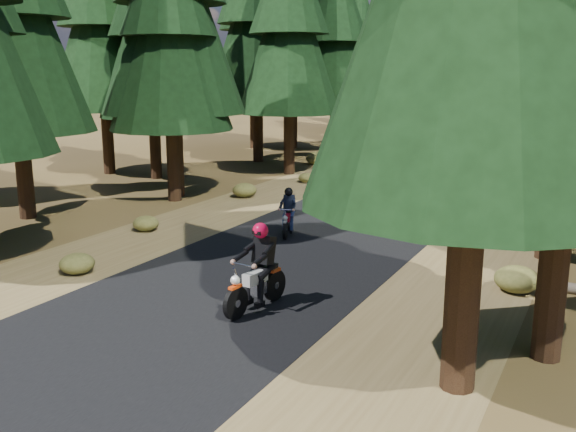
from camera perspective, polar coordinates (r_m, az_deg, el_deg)
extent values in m
plane|color=#453518|center=(15.81, -2.51, -4.97)|extent=(120.00, 120.00, 0.00)
cube|color=black|center=(20.13, 4.58, -1.07)|extent=(6.00, 100.00, 0.01)
cube|color=brown|center=(22.27, -6.39, 0.24)|extent=(3.20, 100.00, 0.01)
cube|color=brown|center=(18.90, 17.55, -2.57)|extent=(3.20, 100.00, 0.01)
cylinder|color=black|center=(9.71, 15.74, 1.00)|extent=(0.53, 0.53, 5.85)
cylinder|color=black|center=(11.36, 22.95, 0.23)|extent=(0.50, 0.50, 5.11)
cylinder|color=black|center=(22.74, -22.68, 6.90)|extent=(0.53, 0.53, 5.73)
cone|color=black|center=(22.71, -23.49, 15.91)|extent=(4.87, 4.87, 7.17)
cylinder|color=black|center=(24.34, -10.26, 7.55)|extent=(0.51, 0.51, 5.34)
cone|color=black|center=(24.27, -10.58, 15.43)|extent=(4.54, 4.54, 6.68)
cylinder|color=black|center=(17.77, 22.36, 3.55)|extent=(0.48, 0.48, 4.52)
cone|color=black|center=(17.58, 23.16, 12.66)|extent=(3.84, 3.84, 5.65)
cylinder|color=black|center=(25.19, -10.02, 8.97)|extent=(0.56, 0.56, 6.43)
cone|color=black|center=(25.25, -10.39, 18.10)|extent=(5.46, 5.46, 8.03)
cylinder|color=black|center=(29.66, -11.83, 8.62)|extent=(0.52, 0.52, 5.56)
cone|color=black|center=(29.63, -12.15, 15.33)|extent=(4.73, 4.73, 6.95)
cylinder|color=black|center=(30.36, 0.10, 9.13)|extent=(0.53, 0.53, 5.72)
cone|color=black|center=(30.34, 0.11, 15.88)|extent=(4.86, 4.86, 7.15)
cylinder|color=black|center=(34.57, -2.71, 10.11)|extent=(0.55, 0.55, 6.37)
cone|color=black|center=(34.60, -2.79, 16.70)|extent=(5.41, 5.41, 7.96)
cylinder|color=black|center=(36.84, 4.16, 9.69)|extent=(0.53, 0.53, 5.64)
cone|color=black|center=(36.81, 4.25, 15.17)|extent=(4.79, 4.79, 7.05)
cylinder|color=black|center=(40.71, 0.48, 9.89)|extent=(0.52, 0.52, 5.45)
cone|color=black|center=(40.67, 0.49, 14.68)|extent=(4.63, 4.63, 6.81)
cone|color=black|center=(40.83, 0.50, 18.12)|extent=(3.54, 3.54, 4.90)
cylinder|color=black|center=(43.49, 6.31, 9.32)|extent=(0.48, 0.48, 4.42)
cone|color=black|center=(43.41, 6.41, 12.96)|extent=(3.76, 3.76, 5.52)
cone|color=black|center=(43.46, 6.47, 15.58)|extent=(2.87, 2.87, 3.98)
cone|color=black|center=(43.61, 6.54, 18.19)|extent=(1.99, 1.99, 3.31)
cylinder|color=black|center=(49.78, 4.57, 9.99)|extent=(0.49, 0.49, 4.75)
cone|color=black|center=(49.72, 4.63, 13.40)|extent=(4.04, 4.04, 5.93)
cone|color=black|center=(49.78, 4.67, 15.86)|extent=(3.09, 3.09, 4.27)
cone|color=black|center=(49.94, 4.72, 18.31)|extent=(2.14, 2.14, 3.56)
cylinder|color=black|center=(31.58, -15.86, 9.05)|extent=(0.54, 0.54, 6.00)
cone|color=black|center=(31.59, -16.29, 15.84)|extent=(5.10, 5.10, 7.50)
cylinder|color=black|center=(40.64, -3.04, 10.54)|extent=(0.56, 0.56, 6.40)
cone|color=black|center=(40.68, -3.11, 16.17)|extent=(5.44, 5.44, 8.00)
cylinder|color=black|center=(52.13, 11.38, 10.82)|extent=(0.56, 0.56, 6.40)
cone|color=black|center=(52.16, 11.58, 15.21)|extent=(5.44, 5.44, 8.00)
cylinder|color=black|center=(55.88, 9.26, 11.23)|extent=(0.57, 0.57, 6.80)
cone|color=black|center=(55.93, 9.42, 15.58)|extent=(5.78, 5.78, 8.50)
cylinder|color=black|center=(57.24, 16.01, 10.54)|extent=(0.54, 0.54, 6.00)
cone|color=black|center=(57.24, 16.25, 14.28)|extent=(5.10, 5.10, 7.50)
cone|color=black|center=(57.40, 16.43, 16.97)|extent=(3.90, 3.90, 5.40)
cylinder|color=black|center=(56.17, 24.15, 10.09)|extent=(0.56, 0.56, 6.40)
cylinder|color=black|center=(59.53, 20.47, 10.69)|extent=(0.57, 0.57, 6.80)
cone|color=black|center=(59.58, 20.80, 14.77)|extent=(5.78, 5.78, 8.50)
cylinder|color=black|center=(53.20, 4.73, 10.63)|extent=(0.52, 0.52, 5.60)
cone|color=black|center=(53.18, 4.80, 14.40)|extent=(4.76, 4.76, 7.00)
cone|color=black|center=(53.31, 4.86, 17.10)|extent=(3.64, 3.64, 5.04)
ellipsoid|color=#474C1E|center=(20.14, -12.53, -0.66)|extent=(0.78, 0.78, 0.47)
ellipsoid|color=#474C1E|center=(15.19, 19.67, -5.31)|extent=(0.99, 0.99, 0.59)
ellipsoid|color=#474C1E|center=(20.29, 21.99, -1.08)|extent=(0.92, 0.92, 0.55)
ellipsoid|color=#474C1E|center=(23.20, 21.09, 0.51)|extent=(0.74, 0.74, 0.44)
ellipsoid|color=#474C1E|center=(28.22, 1.64, 3.42)|extent=(0.70, 0.70, 0.42)
ellipsoid|color=#474C1E|center=(24.94, -3.89, 2.30)|extent=(0.93, 0.93, 0.56)
ellipsoid|color=#474C1E|center=(16.40, -18.25, -4.04)|extent=(0.84, 0.84, 0.51)
ellipsoid|color=#474C1E|center=(33.59, 2.59, 5.16)|extent=(1.14, 1.14, 0.69)
cube|color=black|center=(13.01, -2.91, -3.28)|extent=(0.43, 0.30, 0.58)
sphere|color=red|center=(12.89, -2.93, -1.45)|extent=(0.36, 0.36, 0.33)
cube|color=black|center=(18.99, -0.01, 1.10)|extent=(0.36, 0.29, 0.46)
sphere|color=black|center=(18.92, -0.01, 2.09)|extent=(0.32, 0.32, 0.26)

